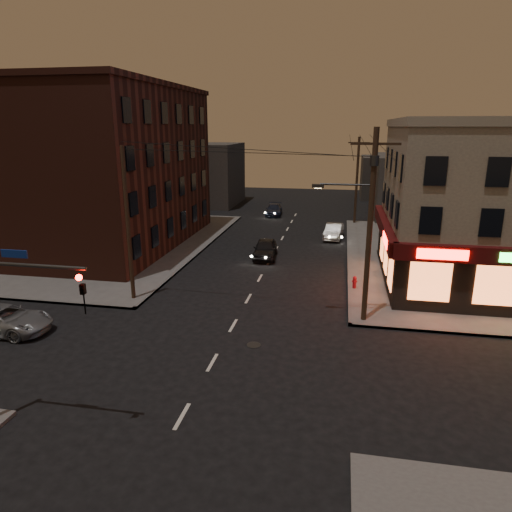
% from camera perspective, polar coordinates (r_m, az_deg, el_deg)
% --- Properties ---
extents(ground, '(120.00, 120.00, 0.00)m').
position_cam_1_polar(ground, '(21.00, -5.49, -13.12)').
color(ground, black).
rests_on(ground, ground).
extents(sidewalk_ne, '(24.00, 28.00, 0.15)m').
position_cam_1_polar(sidewalk_ne, '(40.02, 28.76, -0.71)').
color(sidewalk_ne, '#514F4C').
rests_on(sidewalk_ne, ground).
extents(sidewalk_nw, '(24.00, 28.00, 0.15)m').
position_cam_1_polar(sidewalk_nw, '(44.54, -21.23, 1.71)').
color(sidewalk_nw, '#514F4C').
rests_on(sidewalk_nw, ground).
extents(pizza_building, '(15.85, 12.85, 10.50)m').
position_cam_1_polar(pizza_building, '(33.14, 29.39, 5.51)').
color(pizza_building, tan).
rests_on(pizza_building, sidewalk_ne).
extents(brick_apartment, '(12.00, 20.00, 13.00)m').
position_cam_1_polar(brick_apartment, '(41.76, -17.98, 10.31)').
color(brick_apartment, '#461F16').
rests_on(brick_apartment, sidewalk_nw).
extents(bg_building_ne_a, '(10.00, 12.00, 7.00)m').
position_cam_1_polar(bg_building_ne_a, '(56.66, 19.63, 8.23)').
color(bg_building_ne_a, '#3F3D3A').
rests_on(bg_building_ne_a, ground).
extents(bg_building_nw, '(9.00, 10.00, 8.00)m').
position_cam_1_polar(bg_building_nw, '(62.65, -6.47, 10.15)').
color(bg_building_nw, '#3F3D3A').
rests_on(bg_building_nw, ground).
extents(bg_building_ne_b, '(8.00, 8.00, 6.00)m').
position_cam_1_polar(bg_building_ne_b, '(70.28, 16.31, 9.41)').
color(bg_building_ne_b, '#3F3D3A').
rests_on(bg_building_ne_b, ground).
extents(utility_pole_main, '(4.20, 0.44, 10.00)m').
position_cam_1_polar(utility_pole_main, '(23.84, 13.85, 4.80)').
color(utility_pole_main, '#382619').
rests_on(utility_pole_main, sidewalk_ne).
extents(utility_pole_far, '(0.26, 0.26, 9.00)m').
position_cam_1_polar(utility_pole_far, '(49.92, 12.49, 9.18)').
color(utility_pole_far, '#382619').
rests_on(utility_pole_far, sidewalk_ne).
extents(utility_pole_west, '(0.24, 0.24, 9.00)m').
position_cam_1_polar(utility_pole_west, '(27.52, -15.70, 3.75)').
color(utility_pole_west, '#382619').
rests_on(utility_pole_west, sidewalk_nw).
extents(suv_cross, '(4.95, 2.34, 1.37)m').
position_cam_1_polar(suv_cross, '(26.75, -29.04, -6.96)').
color(suv_cross, gray).
rests_on(suv_cross, ground).
extents(sedan_near, '(2.08, 4.47, 1.48)m').
position_cam_1_polar(sedan_near, '(36.45, 1.15, 0.91)').
color(sedan_near, black).
rests_on(sedan_near, ground).
extents(sedan_mid, '(1.88, 4.32, 1.38)m').
position_cam_1_polar(sedan_mid, '(43.42, 9.68, 3.07)').
color(sedan_mid, gray).
rests_on(sedan_mid, ground).
extents(sedan_far, '(2.10, 4.51, 1.28)m').
position_cam_1_polar(sedan_far, '(54.39, 2.26, 5.79)').
color(sedan_far, '#1A2234').
rests_on(sedan_far, ground).
extents(fire_hydrant, '(0.34, 0.34, 0.79)m').
position_cam_1_polar(fire_hydrant, '(29.94, 12.22, -3.14)').
color(fire_hydrant, maroon).
rests_on(fire_hydrant, sidewalk_ne).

